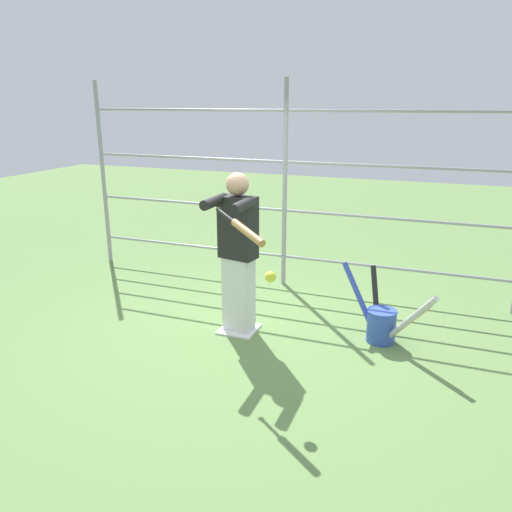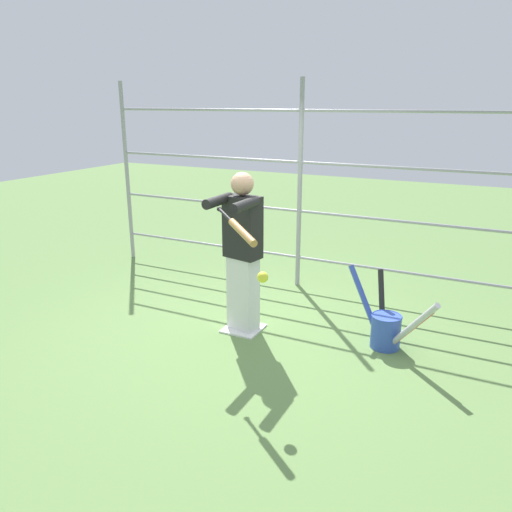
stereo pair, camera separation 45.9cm
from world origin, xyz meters
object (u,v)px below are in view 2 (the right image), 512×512
(baseball_bat_swinging, at_px, (239,229))
(bat_bucket, at_px, (387,327))
(batter, at_px, (242,248))
(softball_in_flight, at_px, (263,277))

(baseball_bat_swinging, xyz_separation_m, bat_bucket, (-1.13, -1.07, -1.15))
(bat_bucket, bearing_deg, baseball_bat_swinging, 43.49)
(batter, bearing_deg, softball_in_flight, 126.87)
(softball_in_flight, distance_m, bat_bucket, 1.68)
(baseball_bat_swinging, bearing_deg, batter, -63.18)
(baseball_bat_swinging, bearing_deg, bat_bucket, -136.51)
(baseball_bat_swinging, height_order, softball_in_flight, baseball_bat_swinging)
(batter, distance_m, bat_bucket, 1.71)
(bat_bucket, bearing_deg, softball_in_flight, 55.91)
(batter, height_order, bat_bucket, batter)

